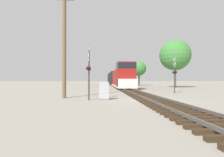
# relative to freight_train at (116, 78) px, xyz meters

# --- Properties ---
(ground_plane) EXTENTS (400.00, 400.00, 0.00)m
(ground_plane) POSITION_rel_freight_train_xyz_m (0.00, -36.00, -2.05)
(ground_plane) COLOR gray
(rail_track_bed) EXTENTS (2.60, 160.00, 0.31)m
(rail_track_bed) POSITION_rel_freight_train_xyz_m (0.00, -36.00, -1.91)
(rail_track_bed) COLOR #382819
(rail_track_bed) RESTS_ON ground
(freight_train) EXTENTS (3.05, 47.44, 4.59)m
(freight_train) POSITION_rel_freight_train_xyz_m (0.00, 0.00, 0.00)
(freight_train) COLOR maroon
(freight_train) RESTS_ON ground
(crossing_signal_near) EXTENTS (0.39, 1.01, 4.30)m
(crossing_signal_near) POSITION_rel_freight_train_xyz_m (-5.15, -35.54, 0.43)
(crossing_signal_near) COLOR #333333
(crossing_signal_near) RESTS_ON ground
(crossing_signal_far) EXTENTS (0.37, 1.01, 4.40)m
(crossing_signal_far) POSITION_rel_freight_train_xyz_m (5.02, -28.70, 0.43)
(crossing_signal_far) COLOR #333333
(crossing_signal_far) RESTS_ON ground
(relay_cabinet) EXTENTS (0.87, 0.53, 1.47)m
(relay_cabinet) POSITION_rel_freight_train_xyz_m (-3.88, -35.36, -1.32)
(relay_cabinet) COLOR slate
(relay_cabinet) RESTS_ON ground
(utility_pole) EXTENTS (1.80, 0.36, 9.65)m
(utility_pole) POSITION_rel_freight_train_xyz_m (-7.50, -33.70, 2.86)
(utility_pole) COLOR brown
(utility_pole) RESTS_ON ground
(tree_far_right) EXTENTS (6.43, 6.43, 10.05)m
(tree_far_right) POSITION_rel_freight_train_xyz_m (11.37, -14.13, 4.77)
(tree_far_right) COLOR brown
(tree_far_right) RESTS_ON ground
(tree_mid_background) EXTENTS (4.13, 4.13, 6.94)m
(tree_mid_background) POSITION_rel_freight_train_xyz_m (6.74, -0.25, 2.80)
(tree_mid_background) COLOR #473521
(tree_mid_background) RESTS_ON ground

